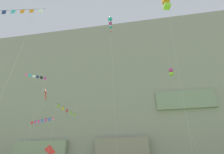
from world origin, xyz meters
TOP-DOWN VIEW (x-y plane):
  - cliff_face at (-0.04, 67.52)m, footprint 180.00×28.34m
  - kite_banner_low_right at (-8.69, 35.26)m, footprint 3.00×7.08m
  - kite_banner_mid_left at (-15.14, 32.58)m, footprint 3.69×4.74m
  - kite_banner_front_field at (-8.55, 16.65)m, footprint 6.29×1.91m
  - kite_windsock_near_cliff at (0.88, 31.09)m, footprint 2.83×7.80m
  - kite_box_upper_left at (12.07, 26.09)m, footprint 2.08×5.87m
  - kite_diamond_upper_right at (-10.31, 33.80)m, footprint 3.75×4.91m
  - kite_box_high_center at (13.17, 39.53)m, footprint 3.27×3.15m
  - kite_banner_low_center at (-10.18, 29.43)m, footprint 5.44×2.56m
  - kite_diamond_upper_mid at (-13.71, 34.99)m, footprint 3.22×2.97m

SIDE VIEW (x-z plane):
  - kite_diamond_upper_right at x=-10.31m, z-range 3.45..12.77m
  - kite_banner_low_center at x=-10.18m, z-range 5.63..18.29m
  - kite_banner_low_right at x=-8.69m, z-range 7.41..23.74m
  - kite_diamond_upper_mid at x=-13.71m, z-range 8.91..29.79m
  - kite_banner_mid_left at x=-15.14m, z-range 10.55..33.77m
  - kite_banner_front_field at x=-8.55m, z-range 10.89..34.88m
  - kite_box_high_center at x=13.17m, z-range 12.04..37.85m
  - cliff_face at x=-0.04m, z-range -0.06..56.07m
  - kite_box_upper_left at x=12.07m, z-range 15.29..48.14m
  - kite_windsock_near_cliff at x=0.88m, z-range 16.54..50.79m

